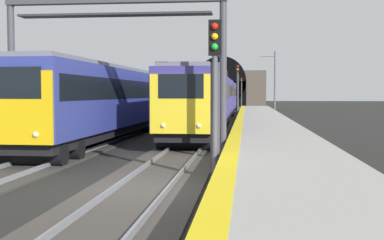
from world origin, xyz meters
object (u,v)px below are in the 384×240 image
(train_adjacent_platform, at_px, (141,98))
(train_main_approaching, at_px, (219,97))
(railway_signal_far, at_px, (241,90))
(catenary_mast_near, at_px, (275,83))
(railway_signal_near, at_px, (215,84))
(overhead_signal_gantry, at_px, (115,34))
(railway_signal_mid, at_px, (238,87))

(train_adjacent_platform, bearing_deg, train_main_approaching, 161.19)
(railway_signal_far, relative_size, catenary_mast_near, 0.72)
(railway_signal_near, relative_size, overhead_signal_gantry, 0.54)
(overhead_signal_gantry, xyz_separation_m, catenary_mast_near, (40.88, -8.50, -1.11))
(railway_signal_near, distance_m, railway_signal_far, 76.69)
(railway_signal_near, xyz_separation_m, overhead_signal_gantry, (4.56, 4.26, 2.06))
(railway_signal_far, bearing_deg, railway_signal_near, 0.00)
(railway_signal_far, xyz_separation_m, overhead_signal_gantry, (-72.12, 4.26, 1.80))
(train_main_approaching, distance_m, railway_signal_mid, 3.59)
(train_adjacent_platform, height_order, railway_signal_near, train_adjacent_platform)
(train_adjacent_platform, xyz_separation_m, railway_signal_near, (-21.05, -6.71, 0.60))
(railway_signal_near, relative_size, catenary_mast_near, 0.63)
(train_main_approaching, relative_size, railway_signal_mid, 10.23)
(train_main_approaching, distance_m, railway_signal_near, 34.80)
(train_adjacent_platform, distance_m, railway_signal_mid, 17.97)
(railway_signal_near, distance_m, railway_signal_mid, 37.70)
(train_main_approaching, relative_size, railway_signal_near, 11.92)
(railway_signal_near, bearing_deg, train_main_approaching, -177.01)
(train_main_approaching, height_order, railway_signal_mid, railway_signal_mid)
(overhead_signal_gantry, height_order, catenary_mast_near, catenary_mast_near)
(train_main_approaching, bearing_deg, catenary_mast_near, 150.68)
(railway_signal_mid, bearing_deg, catenary_mast_near, 151.31)
(train_main_approaching, bearing_deg, railway_signal_near, 3.19)
(train_main_approaching, xyz_separation_m, railway_signal_near, (-34.75, -1.82, 0.63))
(train_main_approaching, xyz_separation_m, catenary_mast_near, (10.70, -6.06, 1.59))
(train_main_approaching, relative_size, catenary_mast_near, 7.56)
(railway_signal_near, xyz_separation_m, catenary_mast_near, (45.44, -4.24, 0.96))
(train_adjacent_platform, relative_size, railway_signal_near, 8.30)
(railway_signal_mid, height_order, railway_signal_far, railway_signal_mid)
(train_main_approaching, bearing_deg, train_adjacent_platform, -19.48)
(catenary_mast_near, bearing_deg, railway_signal_far, 7.73)
(train_main_approaching, distance_m, train_adjacent_platform, 14.55)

